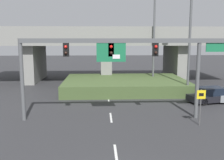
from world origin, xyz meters
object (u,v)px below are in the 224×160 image
object	(u,v)px
signal_gantry	(128,54)
highway_light_pole_near	(190,29)
speed_limit_sign	(201,102)
parked_sedan_near_right	(212,95)
highway_light_pole_far	(154,24)

from	to	relation	value
signal_gantry	highway_light_pole_near	bearing A→B (deg)	45.20
speed_limit_sign	highway_light_pole_near	xyz separation A→B (m)	(1.97, 8.51, 5.10)
speed_limit_sign	parked_sedan_near_right	xyz separation A→B (m)	(3.57, 6.34, -0.98)
highway_light_pole_far	signal_gantry	bearing A→B (deg)	-109.19
highway_light_pole_far	parked_sedan_near_right	bearing A→B (deg)	-64.48
highway_light_pole_near	highway_light_pole_far	size ratio (longest dim) A/B	0.89
signal_gantry	speed_limit_sign	world-z (taller)	signal_gantry
speed_limit_sign	parked_sedan_near_right	bearing A→B (deg)	60.61
speed_limit_sign	parked_sedan_near_right	size ratio (longest dim) A/B	0.52
signal_gantry	parked_sedan_near_right	distance (m)	10.42
speed_limit_sign	highway_light_pole_far	distance (m)	15.66
parked_sedan_near_right	signal_gantry	bearing A→B (deg)	-164.03
highway_light_pole_near	highway_light_pole_far	world-z (taller)	highway_light_pole_far
speed_limit_sign	signal_gantry	bearing A→B (deg)	160.39
signal_gantry	parked_sedan_near_right	xyz separation A→B (m)	(8.36, 4.63, -4.16)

